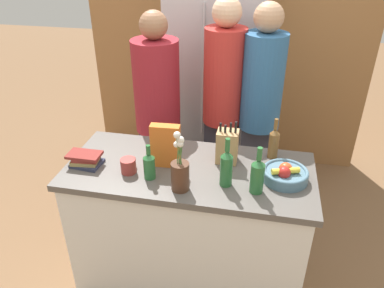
% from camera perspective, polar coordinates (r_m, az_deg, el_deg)
% --- Properties ---
extents(ground_plane, '(14.00, 14.00, 0.00)m').
position_cam_1_polar(ground_plane, '(2.84, -0.36, -19.01)').
color(ground_plane, brown).
extents(kitchen_island, '(1.48, 0.67, 0.90)m').
position_cam_1_polar(kitchen_island, '(2.51, -0.39, -12.23)').
color(kitchen_island, silver).
rests_on(kitchen_island, ground_plane).
extents(back_wall_wood, '(2.68, 0.12, 2.60)m').
position_cam_1_polar(back_wall_wood, '(3.69, 5.42, 16.61)').
color(back_wall_wood, '#9E6B3D').
rests_on(back_wall_wood, ground_plane).
extents(refrigerator, '(0.80, 0.62, 2.02)m').
position_cam_1_polar(refrigerator, '(3.43, 3.62, 10.63)').
color(refrigerator, '#B7B7BC').
rests_on(refrigerator, ground_plane).
extents(fruit_bowl, '(0.26, 0.26, 0.11)m').
position_cam_1_polar(fruit_bowl, '(2.18, 14.00, -4.38)').
color(fruit_bowl, slate).
rests_on(fruit_bowl, kitchen_island).
extents(knife_block, '(0.13, 0.11, 0.28)m').
position_cam_1_polar(knife_block, '(2.27, 5.39, -0.33)').
color(knife_block, tan).
rests_on(knife_block, kitchen_island).
extents(flower_vase, '(0.10, 0.10, 0.36)m').
position_cam_1_polar(flower_vase, '(2.01, -1.84, -4.24)').
color(flower_vase, '#4C2D1E').
rests_on(flower_vase, kitchen_island).
extents(cereal_box, '(0.18, 0.07, 0.27)m').
position_cam_1_polar(cereal_box, '(2.20, -4.05, -0.28)').
color(cereal_box, orange).
rests_on(cereal_box, kitchen_island).
extents(coffee_mug, '(0.09, 0.13, 0.09)m').
position_cam_1_polar(coffee_mug, '(2.21, -9.64, -3.25)').
color(coffee_mug, '#99332D').
rests_on(coffee_mug, kitchen_island).
extents(book_stack, '(0.20, 0.15, 0.08)m').
position_cam_1_polar(book_stack, '(2.34, -15.88, -2.24)').
color(book_stack, '#2D334C').
rests_on(book_stack, kitchen_island).
extents(bottle_oil, '(0.06, 0.06, 0.26)m').
position_cam_1_polar(bottle_oil, '(2.35, 12.35, 0.24)').
color(bottle_oil, brown).
rests_on(bottle_oil, kitchen_island).
extents(bottle_vinegar, '(0.07, 0.07, 0.21)m').
position_cam_1_polar(bottle_vinegar, '(2.13, -6.53, -3.23)').
color(bottle_vinegar, '#286633').
rests_on(bottle_vinegar, kitchen_island).
extents(bottle_wine, '(0.07, 0.07, 0.27)m').
position_cam_1_polar(bottle_wine, '(2.02, 9.94, -4.64)').
color(bottle_wine, '#286633').
rests_on(bottle_wine, kitchen_island).
extents(bottle_water, '(0.07, 0.07, 0.29)m').
position_cam_1_polar(bottle_water, '(2.05, 5.26, -3.53)').
color(bottle_water, '#286633').
rests_on(bottle_water, kitchen_island).
extents(person_at_sink, '(0.34, 0.34, 1.68)m').
position_cam_1_polar(person_at_sink, '(2.83, -5.23, 4.89)').
color(person_at_sink, '#383842').
rests_on(person_at_sink, ground_plane).
extents(person_in_blue, '(0.30, 0.30, 1.76)m').
position_cam_1_polar(person_in_blue, '(2.86, 4.75, 6.43)').
color(person_in_blue, '#383842').
rests_on(person_in_blue, ground_plane).
extents(person_in_red_tee, '(0.30, 0.30, 1.74)m').
position_cam_1_polar(person_in_red_tee, '(2.83, 10.31, 5.52)').
color(person_in_red_tee, '#383842').
rests_on(person_in_red_tee, ground_plane).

